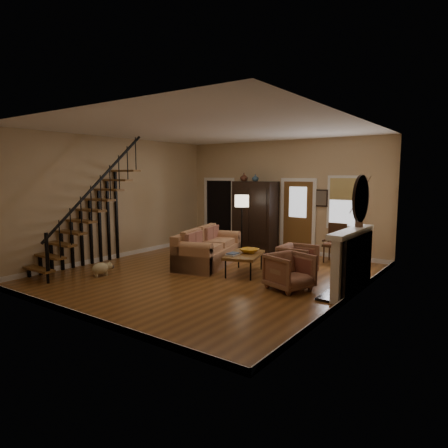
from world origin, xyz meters
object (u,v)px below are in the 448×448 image
Objects in this scene: armoire at (255,216)px; armchair_right at (298,261)px; armchair_left at (289,272)px; side_chair at (334,243)px; floor_lamp at (242,226)px; sofa at (209,248)px; coffee_table at (244,264)px.

armoire is 3.26m from armchair_right.
side_chair is (-0.17, 2.98, 0.14)m from armchair_left.
armchair_right is 0.46× the size of floor_lamp.
coffee_table is (1.25, -0.25, -0.20)m from sofa.
sofa is 1.29m from coffee_table.
sofa is 2.81m from armchair_left.
armoire is at bearing 75.40° from sofa.
armoire reaches higher than coffee_table.
side_chair is at bearing 16.04° from floor_lamp.
sofa is 1.88× the size of coffee_table.
armoire is 1.70× the size of coffee_table.
floor_lamp reaches higher than coffee_table.
floor_lamp is (-2.30, 1.19, 0.51)m from armchair_right.
armchair_left is 2.98m from side_chair.
side_chair reaches higher than coffee_table.
coffee_table is 1.53× the size of armchair_left.
armchair_left is at bearing -49.41° from armoire.
armchair_left is 1.02× the size of armchair_right.
sofa is at bearing 92.46° from armchair_left.
armoire is 1.21× the size of floor_lamp.
sofa is 3.32m from side_chair.
armoire reaches higher than armchair_right.
side_chair is (2.55, -0.20, -0.54)m from armoire.
floor_lamp is (-2.62, 2.27, 0.50)m from armchair_left.
sofa is at bearing 93.01° from armchair_right.
sofa is 2.38m from armchair_right.
armchair_left is at bearing -40.91° from floor_lamp.
side_chair reaches higher than armchair_left.
armchair_left reaches higher than armchair_right.
floor_lamp is at bearing 68.45° from armchair_left.
coffee_table is at bearing -63.83° from armoire.
armchair_right is (1.11, 0.52, 0.12)m from coffee_table.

